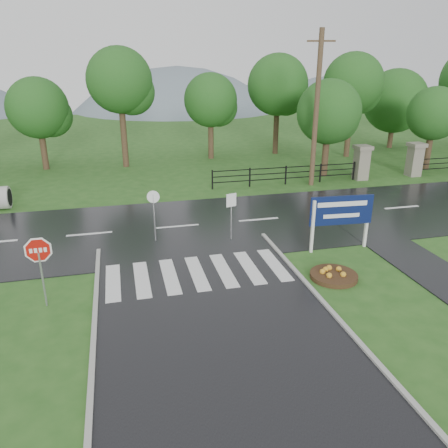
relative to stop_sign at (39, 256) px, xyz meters
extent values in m
plane|color=#28561C|center=(5.07, -4.01, -1.75)|extent=(120.00, 120.00, 0.00)
cube|color=black|center=(5.07, 5.99, -1.75)|extent=(90.00, 8.00, 0.04)
cube|color=black|center=(13.57, -0.01, -1.75)|extent=(2.20, 11.00, 0.04)
cube|color=silver|center=(2.07, 0.99, -1.69)|extent=(0.50, 2.80, 0.02)
cube|color=silver|center=(3.07, 0.99, -1.69)|extent=(0.50, 2.80, 0.02)
cube|color=silver|center=(4.07, 0.99, -1.69)|extent=(0.50, 2.80, 0.02)
cube|color=silver|center=(5.07, 0.99, -1.69)|extent=(0.50, 2.80, 0.02)
cube|color=silver|center=(6.07, 0.99, -1.69)|extent=(0.50, 2.80, 0.02)
cube|color=silver|center=(7.07, 0.99, -1.69)|extent=(0.50, 2.80, 0.02)
cube|color=silver|center=(8.07, 0.99, -1.69)|extent=(0.50, 2.80, 0.02)
cube|color=gray|center=(18.07, 11.99, -0.75)|extent=(0.80, 0.80, 2.00)
cube|color=#6B6659|center=(18.07, 11.99, 0.37)|extent=(1.00, 1.00, 0.24)
cube|color=gray|center=(22.07, 11.99, -0.75)|extent=(0.80, 0.80, 2.00)
cube|color=#6B6659|center=(22.07, 11.99, 0.37)|extent=(1.00, 1.00, 0.24)
cube|color=black|center=(12.82, 11.99, -1.35)|extent=(9.50, 0.05, 0.05)
cube|color=black|center=(12.82, 11.99, -1.00)|extent=(9.50, 0.05, 0.05)
cube|color=black|center=(12.82, 11.99, -0.65)|extent=(9.50, 0.05, 0.05)
cube|color=black|center=(8.07, 11.99, -1.15)|extent=(0.08, 0.08, 1.20)
cube|color=black|center=(17.57, 11.99, -1.15)|extent=(0.08, 0.08, 1.20)
cube|color=black|center=(22.57, 11.99, -1.15)|extent=(0.08, 0.08, 1.20)
sphere|color=slate|center=(13.07, 60.99, -19.03)|extent=(48.00, 48.00, 48.00)
sphere|color=slate|center=(41.07, 60.99, -14.71)|extent=(36.00, 36.00, 36.00)
cube|color=#939399|center=(0.00, 0.00, -0.82)|extent=(0.06, 0.06, 1.84)
cylinder|color=white|center=(0.00, 0.01, 0.19)|extent=(1.11, 0.04, 1.11)
cylinder|color=#AF120C|center=(0.00, 0.00, 0.19)|extent=(0.96, 0.04, 0.96)
cube|color=silver|center=(9.96, 1.85, -0.64)|extent=(0.12, 0.12, 2.20)
cube|color=silver|center=(12.38, 1.85, -0.64)|extent=(0.12, 0.12, 2.20)
cube|color=#0A1545|center=(11.17, 1.85, -0.04)|extent=(2.64, 0.26, 1.21)
cube|color=white|center=(11.17, 1.81, 0.24)|extent=(2.09, 0.16, 0.20)
cube|color=white|center=(11.17, 1.81, -0.26)|extent=(1.54, 0.12, 0.17)
cylinder|color=#332111|center=(9.79, -0.47, -1.66)|extent=(1.70, 1.70, 0.17)
cube|color=#939399|center=(7.11, 3.87, -0.75)|extent=(0.04, 0.04, 1.99)
cube|color=white|center=(7.11, 3.85, 0.09)|extent=(0.46, 0.15, 0.58)
cylinder|color=#939399|center=(3.90, 4.50, -0.68)|extent=(0.06, 0.06, 2.14)
cylinder|color=white|center=(3.90, 4.48, 0.28)|extent=(0.53, 0.11, 0.53)
cylinder|color=#473523|center=(14.35, 11.49, 2.82)|extent=(0.30, 0.30, 9.13)
cube|color=brown|center=(14.35, 11.49, 6.67)|extent=(1.59, 0.53, 0.10)
cylinder|color=#3D2B1C|center=(16.20, 13.49, 0.03)|extent=(0.49, 0.49, 3.55)
sphere|color=#1A4E18|center=(16.20, 13.49, 2.51)|extent=(4.18, 4.18, 4.18)
cylinder|color=#3D2B1C|center=(24.22, 13.49, -0.10)|extent=(0.42, 0.42, 3.29)
sphere|color=#1A4E18|center=(24.22, 13.49, 2.20)|extent=(3.67, 3.67, 3.67)
camera|label=1|loc=(2.59, -13.17, 5.57)|focal=35.00mm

